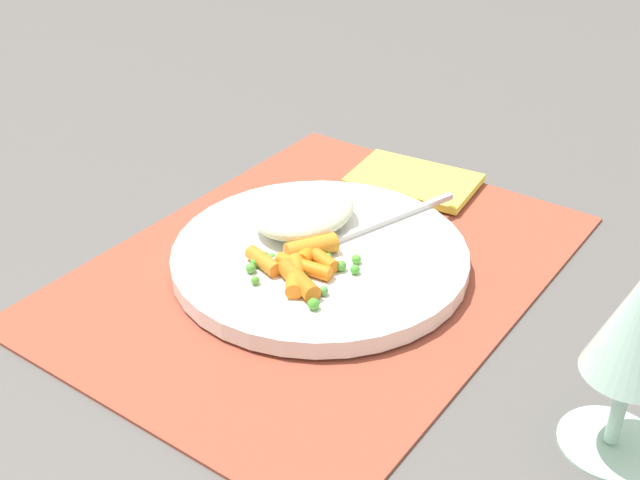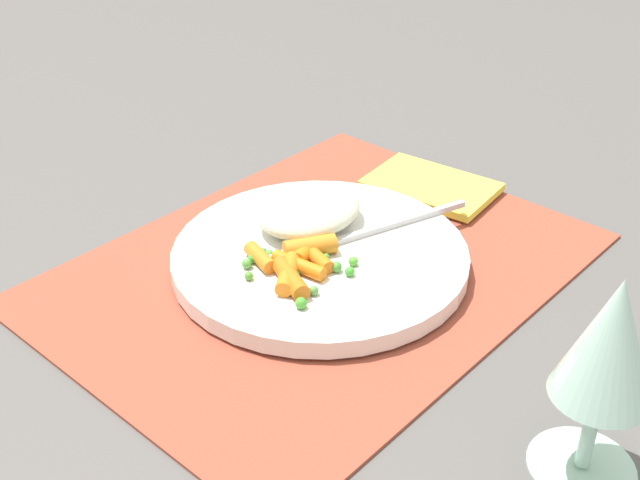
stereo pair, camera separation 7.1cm
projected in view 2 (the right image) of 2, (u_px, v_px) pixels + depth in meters
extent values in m
plane|color=#565451|center=(320.00, 270.00, 0.75)|extent=(2.40, 2.40, 0.00)
cube|color=#9E4733|center=(320.00, 267.00, 0.75)|extent=(0.48, 0.36, 0.01)
cylinder|color=white|center=(320.00, 257.00, 0.74)|extent=(0.27, 0.27, 0.02)
ellipsoid|color=beige|center=(309.00, 210.00, 0.77)|extent=(0.11, 0.09, 0.03)
cylinder|color=orange|center=(260.00, 257.00, 0.72)|extent=(0.02, 0.04, 0.01)
cylinder|color=orange|center=(314.00, 255.00, 0.72)|extent=(0.03, 0.05, 0.01)
cylinder|color=orange|center=(288.00, 274.00, 0.69)|extent=(0.05, 0.04, 0.01)
cylinder|color=orange|center=(306.00, 248.00, 0.73)|extent=(0.04, 0.02, 0.01)
cylinder|color=orange|center=(306.00, 245.00, 0.73)|extent=(0.05, 0.04, 0.02)
cylinder|color=orange|center=(290.00, 278.00, 0.69)|extent=(0.03, 0.05, 0.02)
cylinder|color=orange|center=(299.00, 265.00, 0.71)|extent=(0.02, 0.05, 0.01)
sphere|color=#539E3A|center=(336.00, 267.00, 0.71)|extent=(0.01, 0.01, 0.01)
sphere|color=green|center=(295.00, 274.00, 0.70)|extent=(0.01, 0.01, 0.01)
sphere|color=green|center=(326.00, 257.00, 0.72)|extent=(0.01, 0.01, 0.01)
sphere|color=#569945|center=(314.00, 291.00, 0.68)|extent=(0.01, 0.01, 0.01)
sphere|color=green|center=(301.00, 303.00, 0.66)|extent=(0.01, 0.01, 0.01)
sphere|color=#529730|center=(249.00, 276.00, 0.70)|extent=(0.01, 0.01, 0.01)
sphere|color=#59B539|center=(353.00, 261.00, 0.71)|extent=(0.01, 0.01, 0.01)
sphere|color=green|center=(350.00, 272.00, 0.70)|extent=(0.01, 0.01, 0.01)
sphere|color=#58B041|center=(269.00, 254.00, 0.72)|extent=(0.01, 0.01, 0.01)
sphere|color=green|center=(252.00, 259.00, 0.72)|extent=(0.01, 0.01, 0.01)
sphere|color=#5A9045|center=(296.00, 247.00, 0.73)|extent=(0.01, 0.01, 0.01)
sphere|color=green|center=(263.00, 252.00, 0.73)|extent=(0.01, 0.01, 0.01)
sphere|color=#589E3E|center=(247.00, 264.00, 0.71)|extent=(0.01, 0.01, 0.01)
cube|color=silver|center=(293.00, 255.00, 0.73)|extent=(0.05, 0.03, 0.01)
cube|color=silver|center=(393.00, 225.00, 0.77)|extent=(0.16, 0.06, 0.01)
cylinder|color=#B2E0CC|center=(581.00, 465.00, 0.55)|extent=(0.07, 0.07, 0.00)
cylinder|color=#B2E0CC|center=(590.00, 429.00, 0.53)|extent=(0.01, 0.01, 0.06)
cone|color=#B2E0CC|center=(611.00, 339.00, 0.49)|extent=(0.06, 0.06, 0.09)
cube|color=#EAE54C|center=(431.00, 186.00, 0.87)|extent=(0.10, 0.14, 0.01)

